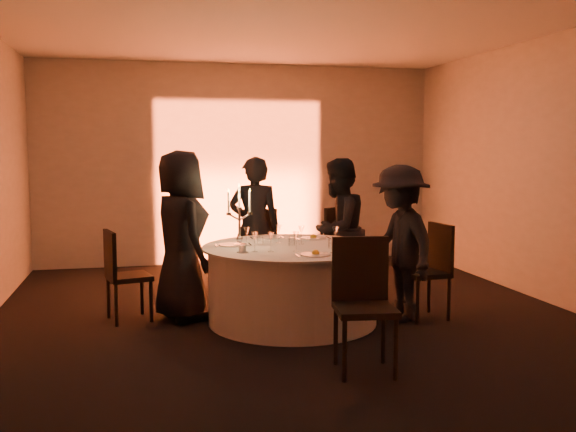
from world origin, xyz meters
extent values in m
plane|color=black|center=(0.00, 0.00, 0.00)|extent=(7.00, 7.00, 0.00)
plane|color=white|center=(0.00, 0.00, 3.00)|extent=(7.00, 7.00, 0.00)
plane|color=#ABA89F|center=(0.00, 3.50, 1.50)|extent=(7.00, 0.00, 7.00)
plane|color=#ABA89F|center=(0.00, -3.50, 1.50)|extent=(7.00, 0.00, 7.00)
plane|color=#ABA89F|center=(3.00, 0.00, 1.50)|extent=(0.00, 7.00, 7.00)
cube|color=black|center=(0.00, 3.20, 0.05)|extent=(0.25, 0.12, 0.10)
cylinder|color=black|center=(0.00, 0.00, 0.01)|extent=(0.60, 0.60, 0.03)
cylinder|color=black|center=(0.00, 0.00, 0.38)|extent=(0.20, 0.20, 0.75)
cylinder|color=silver|center=(0.00, 0.00, 0.38)|extent=(1.68, 1.68, 0.75)
cylinder|color=silver|center=(0.00, 0.00, 0.76)|extent=(1.80, 1.80, 0.02)
cube|color=black|center=(-1.60, 0.43, 0.44)|extent=(0.50, 0.50, 0.05)
cube|color=black|center=(-1.78, 0.38, 0.69)|extent=(0.14, 0.40, 0.46)
cylinder|color=black|center=(-1.39, 0.30, 0.22)|extent=(0.04, 0.04, 0.43)
cylinder|color=black|center=(-1.48, 0.64, 0.22)|extent=(0.04, 0.04, 0.43)
cylinder|color=black|center=(-1.72, 0.21, 0.22)|extent=(0.04, 0.04, 0.43)
cylinder|color=black|center=(-1.81, 0.55, 0.22)|extent=(0.04, 0.04, 0.43)
cube|color=black|center=(-0.03, 1.82, 0.48)|extent=(0.44, 0.44, 0.05)
cube|color=black|center=(-0.03, 1.62, 0.74)|extent=(0.43, 0.05, 0.50)
cylinder|color=black|center=(0.16, 2.00, 0.23)|extent=(0.04, 0.04, 0.46)
cylinder|color=black|center=(-0.21, 2.00, 0.23)|extent=(0.04, 0.04, 0.46)
cylinder|color=black|center=(0.15, 1.63, 0.23)|extent=(0.04, 0.04, 0.46)
cylinder|color=black|center=(-0.22, 1.63, 0.23)|extent=(0.04, 0.04, 0.46)
cube|color=black|center=(0.75, 1.36, 0.50)|extent=(0.62, 0.62, 0.05)
cube|color=black|center=(0.85, 1.18, 0.78)|extent=(0.42, 0.25, 0.52)
cylinder|color=black|center=(0.83, 1.63, 0.24)|extent=(0.04, 0.04, 0.49)
cylinder|color=black|center=(0.49, 1.44, 0.24)|extent=(0.04, 0.04, 0.49)
cylinder|color=black|center=(1.02, 1.29, 0.24)|extent=(0.04, 0.04, 0.49)
cylinder|color=black|center=(0.68, 1.10, 0.24)|extent=(0.04, 0.04, 0.49)
cube|color=black|center=(1.34, -0.17, 0.47)|extent=(0.48, 0.48, 0.05)
cube|color=black|center=(1.53, -0.15, 0.73)|extent=(0.09, 0.43, 0.49)
cylinder|color=black|center=(1.14, -0.01, 0.23)|extent=(0.04, 0.04, 0.46)
cylinder|color=black|center=(1.18, -0.37, 0.23)|extent=(0.04, 0.04, 0.46)
cylinder|color=black|center=(1.50, 0.03, 0.23)|extent=(0.04, 0.04, 0.46)
cylinder|color=black|center=(1.54, -0.33, 0.23)|extent=(0.04, 0.04, 0.46)
cube|color=black|center=(0.21, -1.56, 0.50)|extent=(0.51, 0.51, 0.05)
cube|color=black|center=(0.23, -1.35, 0.78)|extent=(0.46, 0.10, 0.52)
cylinder|color=black|center=(-0.01, -1.72, 0.24)|extent=(0.04, 0.04, 0.49)
cylinder|color=black|center=(0.37, -1.78, 0.24)|extent=(0.04, 0.04, 0.49)
cylinder|color=black|center=(0.04, -1.34, 0.24)|extent=(0.04, 0.04, 0.49)
cylinder|color=black|center=(0.43, -1.39, 0.24)|extent=(0.04, 0.04, 0.49)
imported|color=black|center=(-1.08, 0.36, 0.86)|extent=(0.78, 0.97, 1.72)
imported|color=black|center=(-0.17, 1.20, 0.82)|extent=(0.65, 0.47, 1.64)
imported|color=black|center=(0.72, 0.78, 0.81)|extent=(1.00, 0.99, 1.63)
imported|color=black|center=(1.07, -0.17, 0.79)|extent=(0.73, 1.10, 1.58)
cylinder|color=white|center=(-0.57, 0.17, 0.78)|extent=(0.29, 0.29, 0.01)
cube|color=#BABABF|center=(-0.74, 0.17, 0.78)|extent=(0.01, 0.17, 0.01)
cube|color=#BABABF|center=(-0.40, 0.17, 0.78)|extent=(0.02, 0.17, 0.01)
cylinder|color=white|center=(-0.14, 0.62, 0.78)|extent=(0.29, 0.29, 0.01)
cube|color=#BABABF|center=(-0.31, 0.62, 0.78)|extent=(0.02, 0.17, 0.01)
cube|color=#BABABF|center=(0.03, 0.62, 0.78)|extent=(0.01, 0.17, 0.01)
cylinder|color=white|center=(0.34, 0.44, 0.78)|extent=(0.28, 0.28, 0.01)
cube|color=#BABABF|center=(0.17, 0.44, 0.78)|extent=(0.02, 0.17, 0.01)
cube|color=#BABABF|center=(0.51, 0.44, 0.78)|extent=(0.01, 0.17, 0.01)
sphere|color=gold|center=(0.34, 0.44, 0.82)|extent=(0.07, 0.07, 0.07)
cylinder|color=white|center=(0.58, -0.08, 0.78)|extent=(0.28, 0.28, 0.01)
cube|color=#BABABF|center=(0.41, -0.08, 0.78)|extent=(0.02, 0.17, 0.01)
cube|color=#BABABF|center=(0.75, -0.08, 0.78)|extent=(0.01, 0.17, 0.01)
sphere|color=gold|center=(0.58, -0.08, 0.82)|extent=(0.07, 0.07, 0.07)
cylinder|color=white|center=(0.07, -0.60, 0.78)|extent=(0.28, 0.28, 0.01)
cube|color=#BABABF|center=(-0.10, -0.60, 0.78)|extent=(0.02, 0.17, 0.01)
cube|color=#BABABF|center=(0.24, -0.60, 0.78)|extent=(0.01, 0.17, 0.01)
sphere|color=gold|center=(0.07, -0.60, 0.82)|extent=(0.07, 0.07, 0.07)
cylinder|color=white|center=(-0.55, -0.28, 0.77)|extent=(0.11, 0.11, 0.01)
cylinder|color=white|center=(-0.55, -0.28, 0.81)|extent=(0.07, 0.07, 0.06)
cylinder|color=silver|center=(-0.51, 0.12, 0.78)|extent=(0.13, 0.13, 0.02)
sphere|color=silver|center=(-0.51, 0.12, 0.84)|extent=(0.07, 0.07, 0.07)
cylinder|color=silver|center=(-0.51, 0.12, 0.96)|extent=(0.03, 0.03, 0.33)
cylinder|color=silver|center=(-0.51, 0.12, 1.14)|extent=(0.05, 0.05, 0.03)
cylinder|color=white|center=(-0.51, 0.12, 1.25)|extent=(0.02, 0.02, 0.21)
cone|color=#FF9E2D|center=(-0.51, 0.12, 1.38)|extent=(0.02, 0.02, 0.03)
cylinder|color=silver|center=(-0.57, 0.12, 1.06)|extent=(0.12, 0.02, 0.08)
cylinder|color=silver|center=(-0.62, 0.12, 1.09)|extent=(0.05, 0.05, 0.03)
cylinder|color=white|center=(-0.62, 0.12, 1.20)|extent=(0.02, 0.02, 0.21)
cone|color=#FF9E2D|center=(-0.62, 0.12, 1.33)|extent=(0.02, 0.02, 0.03)
cylinder|color=silver|center=(-0.46, 0.12, 1.06)|extent=(0.12, 0.02, 0.08)
cylinder|color=silver|center=(-0.41, 0.12, 1.09)|extent=(0.05, 0.05, 0.03)
cylinder|color=white|center=(-0.41, 0.12, 1.20)|extent=(0.02, 0.02, 0.21)
cone|color=#FF9E2D|center=(-0.41, 0.12, 1.33)|extent=(0.02, 0.02, 0.03)
cylinder|color=silver|center=(-0.05, -0.34, 0.77)|extent=(0.06, 0.06, 0.01)
cylinder|color=silver|center=(-0.05, -0.34, 0.83)|extent=(0.01, 0.01, 0.10)
cone|color=silver|center=(-0.05, -0.34, 0.92)|extent=(0.07, 0.07, 0.09)
cylinder|color=silver|center=(0.11, 0.08, 0.77)|extent=(0.06, 0.06, 0.01)
cylinder|color=silver|center=(0.11, 0.08, 0.83)|extent=(0.01, 0.01, 0.10)
cone|color=silver|center=(0.11, 0.08, 0.92)|extent=(0.07, 0.07, 0.09)
cylinder|color=silver|center=(-0.09, 0.23, 0.77)|extent=(0.06, 0.06, 0.01)
cylinder|color=silver|center=(-0.09, 0.23, 0.83)|extent=(0.01, 0.01, 0.10)
cone|color=silver|center=(-0.09, 0.23, 0.92)|extent=(0.07, 0.07, 0.09)
cylinder|color=silver|center=(-0.43, -0.29, 0.77)|extent=(0.06, 0.06, 0.01)
cylinder|color=silver|center=(-0.43, -0.29, 0.83)|extent=(0.01, 0.01, 0.10)
cone|color=silver|center=(-0.43, -0.29, 0.92)|extent=(0.07, 0.07, 0.09)
cylinder|color=silver|center=(0.42, -0.08, 0.77)|extent=(0.06, 0.06, 0.01)
cylinder|color=silver|center=(0.42, -0.08, 0.83)|extent=(0.01, 0.01, 0.10)
cone|color=silver|center=(0.42, -0.08, 0.92)|extent=(0.07, 0.07, 0.09)
cylinder|color=silver|center=(-0.45, 0.09, 0.77)|extent=(0.06, 0.06, 0.01)
cylinder|color=silver|center=(-0.45, 0.09, 0.83)|extent=(0.01, 0.01, 0.10)
cone|color=silver|center=(-0.45, 0.09, 0.92)|extent=(0.07, 0.07, 0.09)
cylinder|color=silver|center=(-0.29, -0.32, 0.77)|extent=(0.06, 0.06, 0.01)
cylinder|color=silver|center=(-0.29, -0.32, 0.83)|extent=(0.01, 0.01, 0.10)
cone|color=silver|center=(-0.29, -0.32, 0.92)|extent=(0.07, 0.07, 0.09)
cylinder|color=silver|center=(0.00, 0.01, 0.82)|extent=(0.07, 0.07, 0.09)
cylinder|color=silver|center=(0.34, -0.23, 0.82)|extent=(0.07, 0.07, 0.09)
cylinder|color=silver|center=(-0.29, 0.20, 0.82)|extent=(0.07, 0.07, 0.09)
camera|label=1|loc=(-1.46, -6.15, 1.73)|focal=40.00mm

